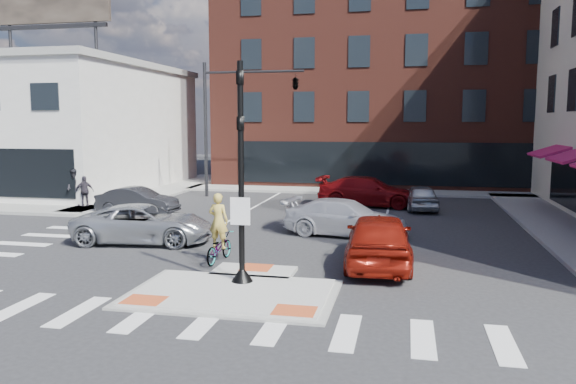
% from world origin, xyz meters
% --- Properties ---
extents(ground, '(120.00, 120.00, 0.00)m').
position_xyz_m(ground, '(0.00, 0.00, 0.00)').
color(ground, '#28282B').
rests_on(ground, ground).
extents(refuge_island, '(5.40, 4.65, 0.13)m').
position_xyz_m(refuge_island, '(0.00, -0.26, 0.05)').
color(refuge_island, gray).
rests_on(refuge_island, ground).
extents(sidewalk_nw, '(23.50, 20.50, 0.15)m').
position_xyz_m(sidewalk_nw, '(-16.76, 15.29, 0.08)').
color(sidewalk_nw, gray).
rests_on(sidewalk_nw, ground).
extents(sidewalk_e, '(3.00, 24.00, 0.15)m').
position_xyz_m(sidewalk_e, '(10.80, 10.00, 0.07)').
color(sidewalk_e, gray).
rests_on(sidewalk_e, ground).
extents(sidewalk_n, '(26.00, 3.00, 0.15)m').
position_xyz_m(sidewalk_n, '(3.00, 22.00, 0.07)').
color(sidewalk_n, gray).
rests_on(sidewalk_n, ground).
extents(building_nw, '(20.40, 16.40, 14.40)m').
position_xyz_m(building_nw, '(-21.98, 19.98, 4.23)').
color(building_nw, silver).
rests_on(building_nw, ground).
extents(building_n, '(24.40, 18.40, 15.50)m').
position_xyz_m(building_n, '(3.00, 31.99, 7.80)').
color(building_n, '#55231A').
rests_on(building_n, ground).
extents(building_far_left, '(10.00, 12.00, 10.00)m').
position_xyz_m(building_far_left, '(-4.00, 52.00, 5.00)').
color(building_far_left, slate).
rests_on(building_far_left, ground).
extents(building_far_right, '(12.00, 12.00, 12.00)m').
position_xyz_m(building_far_right, '(9.00, 54.00, 6.00)').
color(building_far_right, brown).
rests_on(building_far_right, ground).
extents(signal_pole, '(0.60, 0.60, 5.98)m').
position_xyz_m(signal_pole, '(0.00, 0.40, 2.36)').
color(signal_pole, black).
rests_on(signal_pole, refuge_island).
extents(mast_arm_signal, '(6.10, 2.24, 8.00)m').
position_xyz_m(mast_arm_signal, '(-3.47, 18.00, 6.21)').
color(mast_arm_signal, black).
rests_on(mast_arm_signal, ground).
extents(silver_suv, '(5.42, 3.00, 1.44)m').
position_xyz_m(silver_suv, '(-5.18, 5.00, 0.72)').
color(silver_suv, '#B4B7BC').
rests_on(silver_suv, ground).
extents(red_sedan, '(2.27, 5.11, 1.71)m').
position_xyz_m(red_sedan, '(3.58, 3.33, 0.85)').
color(red_sedan, maroon).
rests_on(red_sedan, ground).
extents(white_pickup, '(5.20, 2.76, 1.43)m').
position_xyz_m(white_pickup, '(2.05, 7.90, 0.72)').
color(white_pickup, white).
rests_on(white_pickup, ground).
extents(bg_car_dark, '(4.06, 1.59, 1.32)m').
position_xyz_m(bg_car_dark, '(-8.50, 11.00, 0.66)').
color(bg_car_dark, '#242529').
rests_on(bg_car_dark, ground).
extents(bg_car_silver, '(1.97, 4.00, 1.31)m').
position_xyz_m(bg_car_silver, '(5.12, 15.31, 0.66)').
color(bg_car_silver, '#AEB2B6').
rests_on(bg_car_silver, ground).
extents(bg_car_red, '(5.62, 2.69, 1.58)m').
position_xyz_m(bg_car_red, '(2.41, 16.00, 0.79)').
color(bg_car_red, maroon).
rests_on(bg_car_red, ground).
extents(cyclist, '(0.79, 1.84, 2.25)m').
position_xyz_m(cyclist, '(-1.50, 2.80, 0.76)').
color(cyclist, '#3F3F44').
rests_on(cyclist, ground).
extents(pedestrian_a, '(1.11, 0.96, 1.95)m').
position_xyz_m(pedestrian_a, '(-12.53, 12.00, 1.12)').
color(pedestrian_a, black).
rests_on(pedestrian_a, sidewalk_nw).
extents(pedestrian_b, '(0.97, 0.84, 1.57)m').
position_xyz_m(pedestrian_b, '(-12.00, 12.00, 0.93)').
color(pedestrian_b, '#2F2B34').
rests_on(pedestrian_b, sidewalk_nw).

